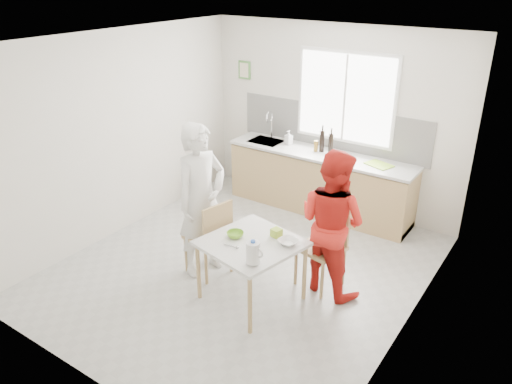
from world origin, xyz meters
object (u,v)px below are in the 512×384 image
dining_table (251,248)px  person_red (332,222)px  milk_jug (253,252)px  wine_bottle_b (331,143)px  bowl_green (235,235)px  chair_far (325,241)px  bowl_white (288,242)px  wine_bottle_a (322,141)px  person_white (202,200)px  chair_left (211,235)px

dining_table → person_red: person_red is taller
milk_jug → wine_bottle_b: wine_bottle_b is taller
dining_table → milk_jug: 0.47m
bowl_green → chair_far: bearing=45.9°
bowl_green → wine_bottle_b: size_ratio=0.62×
bowl_white → milk_jug: 0.54m
wine_bottle_b → person_red: bearing=-62.9°
wine_bottle_a → wine_bottle_b: wine_bottle_a is taller
dining_table → person_white: (-0.82, 0.17, 0.28)m
person_red → bowl_green: size_ratio=9.09×
chair_left → bowl_white: (1.01, 0.04, 0.21)m
bowl_white → wine_bottle_b: 2.39m
bowl_white → chair_far: bearing=73.1°
person_white → wine_bottle_b: person_white is taller
dining_table → person_red: bearing=47.8°
bowl_green → wine_bottle_a: wine_bottle_a is taller
dining_table → bowl_white: bearing=27.9°
chair_left → bowl_white: chair_left is taller
person_white → wine_bottle_a: size_ratio=5.77×
chair_far → chair_left: bearing=-141.3°
chair_left → bowl_white: 1.03m
dining_table → person_red: 0.93m
person_red → person_white: bearing=31.2°
chair_left → wine_bottle_b: wine_bottle_b is taller
bowl_green → milk_jug: bearing=-35.5°
dining_table → chair_far: 0.90m
bowl_white → bowl_green: bearing=-160.9°
bowl_white → person_red: bearing=61.8°
bowl_white → wine_bottle_a: (-0.79, 2.27, 0.34)m
person_white → milk_jug: person_white is taller
chair_far → bowl_white: chair_far is taller
chair_far → person_white: size_ratio=0.53×
person_white → person_red: 1.51m
person_red → bowl_green: bearing=51.7°
bowl_green → milk_jug: milk_jug is taller
bowl_green → milk_jug: (0.47, -0.33, 0.10)m
chair_left → person_red: person_red is taller
wine_bottle_a → person_white: bearing=-99.3°
person_white → wine_bottle_a: 2.31m
chair_far → person_white: person_white is taller
wine_bottle_a → chair_far: bearing=-60.9°
wine_bottle_a → dining_table: bearing=-79.7°
wine_bottle_b → milk_jug: bearing=-78.6°
dining_table → milk_jug: size_ratio=4.51×
dining_table → chair_far: size_ratio=1.13×
chair_far → wine_bottle_a: wine_bottle_a is taller
bowl_green → wine_bottle_b: bearing=92.3°
chair_far → milk_jug: bearing=-91.4°
bowl_white → person_white: bearing=-179.5°
person_white → bowl_green: (0.61, -0.18, -0.18)m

